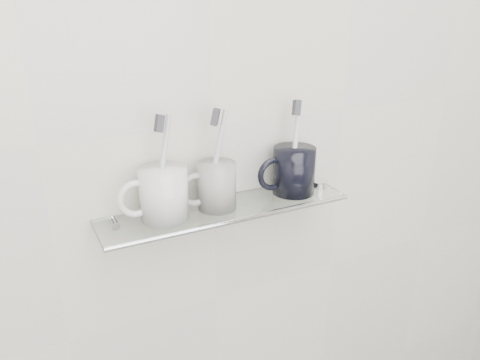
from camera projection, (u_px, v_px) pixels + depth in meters
wall_back at (212, 125)px, 0.92m from camera, size 2.50×0.00×2.50m
shelf_glass at (227, 209)px, 0.92m from camera, size 0.50×0.12×0.01m
shelf_rail at (239, 220)px, 0.87m from camera, size 0.50×0.01×0.01m
bracket_left at (115, 226)px, 0.87m from camera, size 0.02×0.03×0.02m
bracket_right at (302, 188)px, 1.05m from camera, size 0.02×0.03×0.02m
mug_left at (164, 194)px, 0.85m from camera, size 0.12×0.12×0.10m
mug_left_handle at (137, 199)px, 0.83m from camera, size 0.07×0.01×0.07m
toothbrush_left at (162, 167)px, 0.83m from camera, size 0.05×0.03×0.19m
bristles_left at (159, 123)px, 0.80m from camera, size 0.02×0.03×0.03m
mug_center at (217, 186)px, 0.90m from camera, size 0.09×0.09×0.09m
mug_center_handle at (196, 190)px, 0.88m from camera, size 0.07×0.01×0.07m
toothbrush_center at (216, 159)px, 0.88m from camera, size 0.05×0.02×0.19m
bristles_center at (215, 117)px, 0.85m from camera, size 0.03×0.03×0.03m
mug_right at (294, 170)px, 0.97m from camera, size 0.10×0.10×0.10m
mug_right_handle at (273, 174)px, 0.95m from camera, size 0.07×0.01×0.07m
toothbrush_right at (295, 146)px, 0.95m from camera, size 0.05×0.05×0.19m
bristles_right at (297, 108)px, 0.92m from camera, size 0.02×0.03×0.04m
chrome_cap at (319, 184)px, 1.01m from camera, size 0.04×0.04×0.02m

